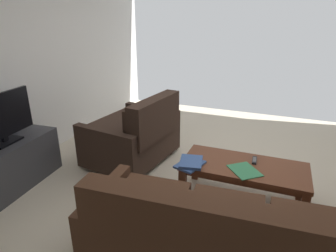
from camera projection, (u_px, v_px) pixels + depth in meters
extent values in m
cube|color=beige|center=(217.00, 193.00, 3.17)|extent=(5.04, 5.89, 0.01)
cube|color=white|center=(20.00, 52.00, 3.52)|extent=(0.12, 5.89, 2.78)
cylinder|color=black|center=(138.00, 221.00, 2.68)|extent=(0.05, 0.05, 0.06)
cube|color=#472B1C|center=(221.00, 248.00, 2.09)|extent=(1.80, 0.87, 0.36)
cube|color=#472B1C|center=(315.00, 239.00, 1.86)|extent=(0.59, 0.70, 0.10)
cube|color=#472B1C|center=(224.00, 221.00, 2.03)|extent=(0.59, 0.70, 0.10)
cube|color=#472B1C|center=(146.00, 205.00, 2.19)|extent=(0.59, 0.70, 0.10)
cube|color=#472B1C|center=(218.00, 239.00, 1.68)|extent=(1.77, 0.29, 0.48)
cube|color=#472B1C|center=(326.00, 248.00, 1.61)|extent=(0.53, 0.15, 0.34)
cube|color=#472B1C|center=(220.00, 226.00, 1.77)|extent=(0.53, 0.15, 0.34)
cube|color=#472B1C|center=(133.00, 208.00, 1.94)|extent=(0.53, 0.15, 0.34)
cube|color=#472B1C|center=(106.00, 215.00, 2.33)|extent=(0.15, 0.77, 0.52)
cylinder|color=black|center=(127.00, 141.00, 4.36)|extent=(0.06, 0.06, 0.06)
cylinder|color=black|center=(92.00, 162.00, 3.74)|extent=(0.06, 0.06, 0.06)
cylinder|color=black|center=(170.00, 152.00, 4.02)|extent=(0.06, 0.06, 0.06)
cylinder|color=black|center=(139.00, 177.00, 3.40)|extent=(0.06, 0.06, 0.06)
cube|color=#33231C|center=(131.00, 142.00, 3.80)|extent=(0.98, 1.03, 0.39)
cube|color=#33231C|center=(129.00, 124.00, 3.72)|extent=(0.87, 0.95, 0.10)
cube|color=#33231C|center=(155.00, 118.00, 3.49)|extent=(0.31, 0.94, 0.50)
cube|color=#33231C|center=(147.00, 117.00, 3.54)|extent=(0.23, 0.84, 0.36)
cube|color=#33231C|center=(152.00, 125.00, 4.19)|extent=(0.87, 0.22, 0.55)
cube|color=#33231C|center=(105.00, 152.00, 3.36)|extent=(0.87, 0.22, 0.55)
cube|color=brown|center=(244.00, 167.00, 2.89)|extent=(1.23, 0.57, 0.04)
cube|color=brown|center=(244.00, 171.00, 2.91)|extent=(1.13, 0.51, 0.05)
cube|color=brown|center=(302.00, 184.00, 2.98)|extent=(0.07, 0.07, 0.38)
cube|color=brown|center=(196.00, 164.00, 3.37)|extent=(0.07, 0.07, 0.38)
cube|color=brown|center=(303.00, 211.00, 2.57)|extent=(0.07, 0.07, 0.38)
cube|color=brown|center=(183.00, 185.00, 2.96)|extent=(0.07, 0.07, 0.38)
cube|color=#38383D|center=(11.00, 165.00, 3.20)|extent=(0.54, 1.12, 0.54)
cube|color=black|center=(1.00, 163.00, 3.24)|extent=(0.08, 0.92, 0.32)
cube|color=black|center=(8.00, 165.00, 3.19)|extent=(0.22, 0.25, 0.06)
cube|color=black|center=(6.00, 142.00, 3.10)|extent=(0.22, 0.33, 0.02)
cube|color=black|center=(5.00, 138.00, 3.09)|extent=(0.04, 0.06, 0.06)
cube|color=black|center=(0.00, 116.00, 3.00)|extent=(0.09, 0.81, 0.47)
cube|color=#385693|center=(190.00, 164.00, 2.87)|extent=(0.28, 0.34, 0.02)
cube|color=#385693|center=(191.00, 162.00, 2.87)|extent=(0.27, 0.31, 0.03)
cube|color=black|center=(254.00, 160.00, 2.95)|extent=(0.05, 0.16, 0.02)
cube|color=#59595B|center=(255.00, 159.00, 2.95)|extent=(0.04, 0.11, 0.00)
cube|color=#337F51|center=(245.00, 171.00, 2.77)|extent=(0.37, 0.38, 0.01)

